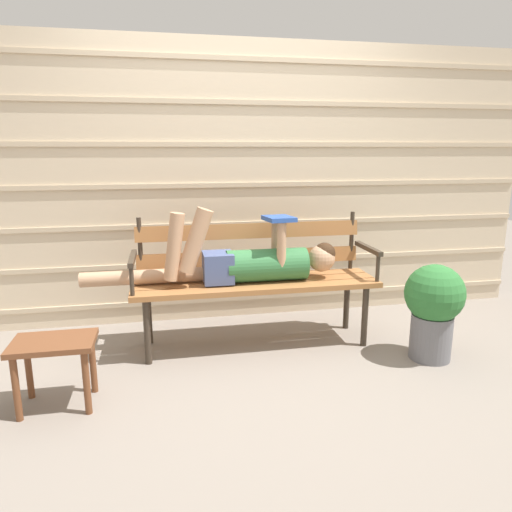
{
  "coord_description": "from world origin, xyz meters",
  "views": [
    {
      "loc": [
        -0.6,
        -2.93,
        1.38
      ],
      "look_at": [
        0.0,
        0.15,
        0.65
      ],
      "focal_mm": 32.83,
      "sensor_mm": 36.0,
      "label": 1
    }
  ],
  "objects_px": {
    "footstool": "(54,354)",
    "potted_plant": "(434,306)",
    "reclining_person": "(246,261)",
    "park_bench": "(254,272)"
  },
  "relations": [
    {
      "from": "park_bench",
      "to": "footstool",
      "type": "relative_size",
      "value": 3.98
    },
    {
      "from": "park_bench",
      "to": "reclining_person",
      "type": "xyz_separation_m",
      "value": [
        -0.07,
        -0.07,
        0.1
      ]
    },
    {
      "from": "footstool",
      "to": "potted_plant",
      "type": "bearing_deg",
      "value": 3.67
    },
    {
      "from": "reclining_person",
      "to": "potted_plant",
      "type": "height_order",
      "value": "reclining_person"
    },
    {
      "from": "park_bench",
      "to": "footstool",
      "type": "distance_m",
      "value": 1.4
    },
    {
      "from": "footstool",
      "to": "potted_plant",
      "type": "height_order",
      "value": "potted_plant"
    },
    {
      "from": "reclining_person",
      "to": "potted_plant",
      "type": "xyz_separation_m",
      "value": [
        1.17,
        -0.45,
        -0.25
      ]
    },
    {
      "from": "footstool",
      "to": "potted_plant",
      "type": "xyz_separation_m",
      "value": [
        2.31,
        0.15,
        0.06
      ]
    },
    {
      "from": "park_bench",
      "to": "reclining_person",
      "type": "distance_m",
      "value": 0.14
    },
    {
      "from": "reclining_person",
      "to": "park_bench",
      "type": "bearing_deg",
      "value": 43.32
    }
  ]
}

